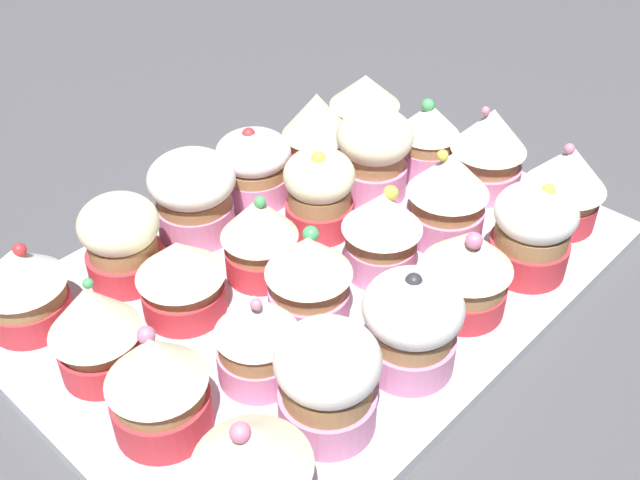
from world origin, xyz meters
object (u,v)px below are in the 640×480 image
object	(u,v)px
cupcake_10	(447,195)
cupcake_20	(193,193)
cupcake_9	(382,230)
cupcake_15	(319,191)
cupcake_7	(257,336)
cupcake_3	(466,270)
cupcake_19	(121,239)
cupcake_8	(309,276)
cupcake_21	(254,166)
cupcake_12	(95,329)
cupcake_4	(533,230)
cupcake_1	(328,379)
baking_tray	(320,277)
cupcake_11	(489,149)
cupcake_16	(374,152)
cupcake_22	(317,130)
cupcake_13	(181,276)
cupcake_17	(428,138)
cupcake_0	(252,466)
cupcake_5	(565,183)
cupcake_6	(157,384)
cupcake_14	(260,236)
cupcake_2	(412,323)
cupcake_23	(365,108)

from	to	relation	value
cupcake_10	cupcake_20	world-z (taller)	cupcake_10
cupcake_9	cupcake_20	xyz separation A→B (cm)	(-6.39, 13.74, -0.01)
cupcake_15	cupcake_7	bearing A→B (deg)	-150.71
cupcake_3	cupcake_19	distance (cm)	24.72
cupcake_8	cupcake_21	bearing A→B (deg)	61.14
cupcake_3	cupcake_12	size ratio (longest dim) A/B	0.98
cupcake_4	cupcake_8	distance (cm)	17.09
cupcake_3	cupcake_12	xyz separation A→B (cm)	(-20.94, 13.58, 0.24)
cupcake_19	cupcake_10	bearing A→B (deg)	-34.93
cupcake_4	cupcake_1	bearing A→B (deg)	176.97
baking_tray	cupcake_15	bearing A→B (deg)	43.88
cupcake_11	cupcake_16	world-z (taller)	cupcake_11
cupcake_7	cupcake_22	distance (cm)	25.16
cupcake_7	cupcake_8	xyz separation A→B (cm)	(6.24, 1.49, 0.12)
cupcake_13	cupcake_17	bearing A→B (deg)	-3.01
cupcake_21	cupcake_20	bearing A→B (deg)	-178.06
cupcake_9	cupcake_17	world-z (taller)	cupcake_9
cupcake_11	cupcake_7	bearing A→B (deg)	-176.93
cupcake_10	cupcake_21	distance (cm)	16.31
cupcake_0	cupcake_5	bearing A→B (deg)	1.93
cupcake_0	cupcake_3	distance (cm)	21.03
cupcake_13	cupcake_6	bearing A→B (deg)	-136.07
cupcake_10	cupcake_20	distance (cm)	19.74
cupcake_0	cupcake_14	bearing A→B (deg)	45.61
cupcake_2	cupcake_15	world-z (taller)	same
cupcake_17	cupcake_23	distance (cm)	7.22
cupcake_14	cupcake_15	distance (cm)	7.09
cupcake_1	cupcake_11	size ratio (longest dim) A/B	0.96
cupcake_20	cupcake_23	distance (cm)	19.75
cupcake_0	cupcake_17	size ratio (longest dim) A/B	1.03
cupcake_22	cupcake_20	bearing A→B (deg)	178.31
cupcake_4	cupcake_13	bearing A→B (deg)	143.46
cupcake_1	cupcake_8	world-z (taller)	cupcake_1
cupcake_0	cupcake_1	distance (cm)	7.02
cupcake_10	cupcake_1	bearing A→B (deg)	-163.54
cupcake_8	cupcake_20	world-z (taller)	cupcake_8
cupcake_23	cupcake_1	bearing A→B (deg)	-143.14
cupcake_5	cupcake_21	xyz separation A→B (cm)	(-14.42, 20.69, -0.68)
cupcake_21	cupcake_23	size ratio (longest dim) A/B	0.94
cupcake_9	cupcake_15	size ratio (longest dim) A/B	0.99
cupcake_9	cupcake_22	world-z (taller)	cupcake_9
cupcake_10	cupcake_23	xyz separation A→B (cm)	(6.55, 14.03, -0.36)
baking_tray	cupcake_14	bearing A→B (deg)	136.04
baking_tray	cupcake_10	bearing A→B (deg)	-22.34
cupcake_2	cupcake_12	xyz separation A→B (cm)	(-14.10, 14.12, 0.08)
cupcake_2	cupcake_5	distance (cm)	20.71
cupcake_3	cupcake_23	distance (cm)	23.62
cupcake_10	cupcake_12	bearing A→B (deg)	164.25
cupcake_4	cupcake_11	xyz separation A→B (cm)	(6.98, 8.47, 0.26)
cupcake_10	cupcake_7	bearing A→B (deg)	-179.78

